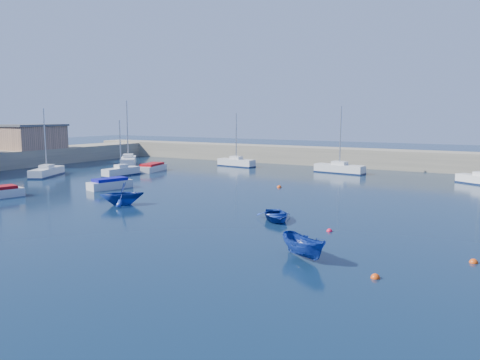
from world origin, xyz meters
The scene contains 17 objects.
ground centered at (0.00, 0.00, 0.00)m, with size 220.00×220.00×0.00m, color #0C1F36.
back_wall centered at (0.00, 46.00, 1.30)m, with size 96.00×4.50×2.60m, color gray.
brick_shed_a centered at (-42.00, 24.00, 4.10)m, with size 6.00×8.00×3.40m, color #9E775C.
sailboat_2 centered at (-29.12, 16.35, 0.56)m, with size 4.47×6.39×8.24m.
sailboat_3 centered at (-21.48, 21.20, 0.56)m, with size 1.67×5.12×6.80m.
sailboat_4 centered at (-29.20, 30.61, 0.67)m, with size 6.29×6.82×9.55m.
sailboat_5 centered at (-14.64, 37.60, 0.60)m, with size 5.94×2.24×7.73m.
sailboat_6 centered at (0.97, 37.51, 0.60)m, with size 6.69×2.69×8.56m.
motorboat_1 centered at (-15.01, 13.01, 0.51)m, with size 2.61×4.71×1.10m.
motorboat_2 centered at (-21.36, 26.87, 0.50)m, with size 2.98×5.45×1.07m.
dinghy_center centered at (5.90, 8.41, 0.36)m, with size 2.50×3.50×0.72m, color navy.
dinghy_left centered at (-7.73, 7.24, 0.93)m, with size 3.06×3.54×1.87m, color navy.
dinghy_right centered at (11.07, 1.09, 0.63)m, with size 1.23×3.26×1.26m, color navy.
buoy_1 centered at (10.30, 7.27, 0.00)m, with size 0.38×0.38×0.38m, color red.
buoy_2 centered at (18.80, 4.72, 0.00)m, with size 0.43×0.43×0.43m, color #D5400B.
buoy_3 centered at (-0.45, 22.39, 0.00)m, with size 0.48×0.48×0.48m, color #D5400B.
buoy_5 centered at (15.06, -0.04, 0.00)m, with size 0.43×0.43×0.43m, color #D5400B.
Camera 1 is at (20.04, -20.98, 7.40)m, focal length 35.00 mm.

